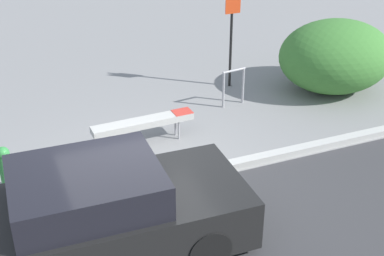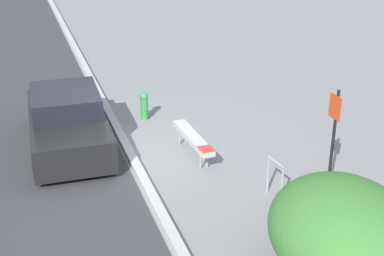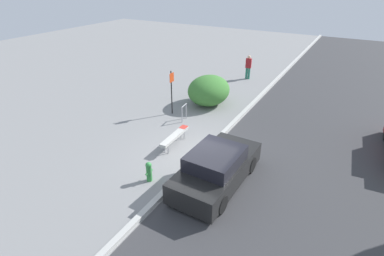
{
  "view_description": "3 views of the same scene",
  "coord_description": "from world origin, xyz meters",
  "views": [
    {
      "loc": [
        -2.05,
        -7.08,
        5.02
      ],
      "look_at": [
        1.05,
        0.48,
        0.68
      ],
      "focal_mm": 50.0,
      "sensor_mm": 36.0,
      "label": 1
    },
    {
      "loc": [
        11.03,
        -2.17,
        5.52
      ],
      "look_at": [
        0.23,
        1.45,
        0.6
      ],
      "focal_mm": 50.0,
      "sensor_mm": 36.0,
      "label": 2
    },
    {
      "loc": [
        -8.83,
        -4.72,
        6.61
      ],
      "look_at": [
        1.17,
        0.96,
        0.62
      ],
      "focal_mm": 28.0,
      "sensor_mm": 36.0,
      "label": 3
    }
  ],
  "objects": [
    {
      "name": "sign_post",
      "position": [
        3.16,
        3.28,
        1.38
      ],
      "size": [
        0.36,
        0.08,
        2.3
      ],
      "color": "black",
      "rests_on": "ground_plane"
    },
    {
      "name": "parked_car_near",
      "position": [
        -1.02,
        -1.26,
        0.63
      ],
      "size": [
        4.05,
        1.85,
        1.36
      ],
      "rotation": [
        0.0,
        0.0,
        -0.03
      ],
      "color": "black",
      "rests_on": "ground_plane"
    },
    {
      "name": "road_strip",
      "position": [
        0.0,
        -5.15,
        0.0
      ],
      "size": [
        60.0,
        10.0,
        0.01
      ],
      "color": "#38383A",
      "rests_on": "ground_plane"
    },
    {
      "name": "pedestrian",
      "position": [
        10.65,
        1.89,
        0.88
      ],
      "size": [
        0.25,
        0.4,
        1.64
      ],
      "rotation": [
        0.0,
        0.0,
        1.71
      ],
      "color": "#267259",
      "rests_on": "ground_plane"
    },
    {
      "name": "shrub_hedge",
      "position": [
        5.26,
        2.21,
        0.81
      ],
      "size": [
        2.63,
        2.23,
        1.62
      ],
      "color": "#3D7A33",
      "rests_on": "ground_plane"
    },
    {
      "name": "fire_hydrant",
      "position": [
        -2.07,
        0.87,
        0.41
      ],
      "size": [
        0.36,
        0.22,
        0.77
      ],
      "color": "#338C3F",
      "rests_on": "ground_plane"
    },
    {
      "name": "bike_rack",
      "position": [
        2.77,
        2.32,
        0.5
      ],
      "size": [
        0.55,
        0.11,
        0.83
      ],
      "rotation": [
        0.0,
        0.0,
        0.12
      ],
      "color": "#99999E",
      "rests_on": "ground_plane"
    },
    {
      "name": "ground_plane",
      "position": [
        0.0,
        0.0,
        0.0
      ],
      "size": [
        60.0,
        60.0,
        0.0
      ],
      "primitive_type": "plane",
      "color": "gray"
    },
    {
      "name": "bench",
      "position": [
        0.46,
        1.4,
        0.45
      ],
      "size": [
        1.96,
        0.38,
        0.53
      ],
      "rotation": [
        0.0,
        0.0,
        0.04
      ],
      "color": "#99999E",
      "rests_on": "ground_plane"
    },
    {
      "name": "curb",
      "position": [
        0.0,
        0.0,
        0.07
      ],
      "size": [
        60.0,
        0.2,
        0.13
      ],
      "color": "#B7B7B2",
      "rests_on": "ground_plane"
    }
  ]
}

